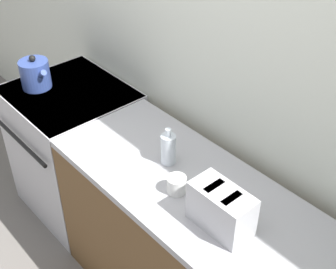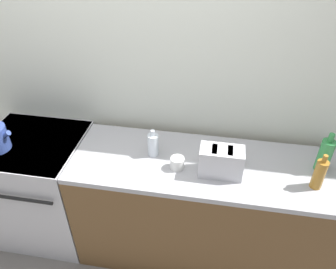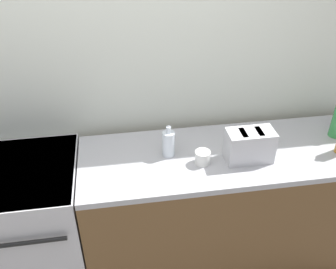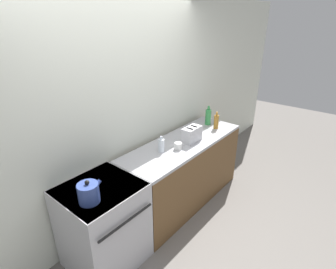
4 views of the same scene
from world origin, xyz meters
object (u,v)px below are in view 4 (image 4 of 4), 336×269
(stove, at_px, (104,224))
(cup_white, at_px, (178,146))
(kettle, at_px, (89,193))
(bottle_clear, at_px, (161,145))
(toaster, at_px, (192,134))
(bottle_amber, at_px, (216,122))
(bottle_green, at_px, (208,117))

(stove, height_order, cup_white, cup_white)
(kettle, relative_size, bottle_clear, 1.13)
(cup_white, bearing_deg, bottle_clear, 148.86)
(kettle, xyz_separation_m, bottle_clear, (1.06, 0.12, -0.01))
(bottle_clear, distance_m, cup_white, 0.21)
(toaster, height_order, bottle_amber, bottle_amber)
(stove, bearing_deg, bottle_green, 1.49)
(kettle, distance_m, bottle_amber, 2.07)
(bottle_green, bearing_deg, cup_white, -170.94)
(bottle_green, bearing_deg, bottle_amber, -109.82)
(toaster, xyz_separation_m, cup_white, (-0.27, 0.00, -0.06))
(cup_white, bearing_deg, stove, 175.11)
(bottle_green, distance_m, cup_white, 0.91)
(bottle_clear, bearing_deg, bottle_green, 1.86)
(cup_white, bearing_deg, kettle, -179.32)
(toaster, relative_size, bottle_green, 0.97)
(stove, height_order, bottle_amber, bottle_amber)
(cup_white, bearing_deg, toaster, -0.80)
(toaster, xyz_separation_m, bottle_clear, (-0.45, 0.11, -0.01))
(bottle_amber, xyz_separation_m, cup_white, (-0.83, 0.02, -0.06))
(toaster, distance_m, cup_white, 0.27)
(toaster, distance_m, bottle_amber, 0.56)
(stove, bearing_deg, bottle_amber, -3.48)
(stove, xyz_separation_m, bottle_clear, (0.89, 0.02, 0.52))
(kettle, relative_size, cup_white, 2.52)
(stove, distance_m, cup_white, 1.17)
(kettle, height_order, bottle_amber, bottle_amber)
(stove, bearing_deg, toaster, -4.07)
(kettle, xyz_separation_m, bottle_amber, (2.07, -0.01, 0.01))
(kettle, xyz_separation_m, cup_white, (1.24, 0.01, -0.05))
(bottle_amber, xyz_separation_m, bottle_clear, (-1.01, 0.13, -0.02))
(bottle_clear, relative_size, cup_white, 2.22)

